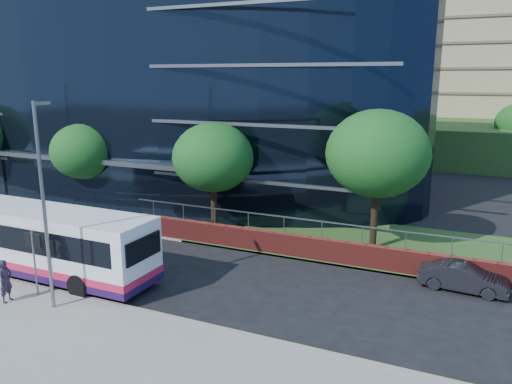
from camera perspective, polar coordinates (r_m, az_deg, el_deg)
The scene contains 12 objects.
far_forecourt at distance 38.62m, azimuth -20.37°, elevation -1.18°, with size 50.00×8.00×0.10m, color gray.
glass_office at distance 43.89m, azimuth -10.11°, elevation 11.55°, with size 44.00×23.10×16.00m.
retaining_wall at distance 24.20m, azimuth 21.31°, elevation -8.16°, with size 34.00×0.40×2.11m.
guard_railings at distance 37.34m, azimuth -26.94°, elevation -1.04°, with size 24.00×0.05×1.10m.
street_sign at distance 22.39m, azimuth -24.08°, elevation -5.94°, with size 0.85×0.09×2.80m.
tree_far_b at distance 34.73m, azimuth -19.10°, elevation 4.41°, with size 4.29×4.29×6.05m.
tree_far_c at distance 28.34m, azimuth -4.93°, elevation 3.95°, with size 4.62×4.62×6.51m.
tree_far_d at distance 26.10m, azimuth 13.73°, elevation 4.29°, with size 5.28×5.28×7.44m.
streetlight_east at distance 20.31m, azimuth -23.08°, elevation -0.98°, with size 0.15×0.77×8.00m.
city_bus at distance 24.90m, azimuth -23.33°, elevation -5.14°, with size 11.76×2.75×3.17m.
parked_car at distance 23.44m, azimuth 22.63°, elevation -9.00°, with size 1.27×3.65×1.20m, color black.
pedestrian at distance 22.58m, azimuth -26.69°, elevation -9.06°, with size 0.64×0.42×1.77m, color #292030.
Camera 1 is at (20.74, -15.38, 9.00)m, focal length 35.00 mm.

